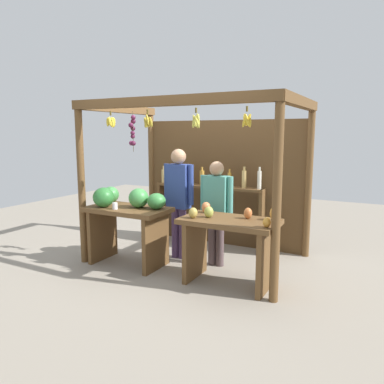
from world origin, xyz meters
name	(u,v)px	position (x,y,z in m)	size (l,w,h in m)	color
ground_plane	(198,259)	(0.00, 0.00, 0.00)	(12.00, 12.00, 0.00)	gray
market_stall	(209,167)	(0.00, 0.38, 1.33)	(2.88, 1.85, 2.27)	brown
fruit_counter_left	(126,213)	(-0.79, -0.64, 0.73)	(1.16, 0.65, 1.09)	brown
fruit_counter_right	(229,237)	(0.76, -0.65, 0.59)	(1.16, 0.64, 0.98)	brown
bottle_shelf_unit	(208,197)	(-0.15, 0.65, 0.81)	(1.85, 0.22, 1.34)	brown
vendor_man	(179,194)	(-0.26, -0.09, 0.97)	(0.48, 0.22, 1.61)	#543A63
vendor_woman	(216,205)	(0.35, -0.12, 0.86)	(0.48, 0.20, 1.46)	#544244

